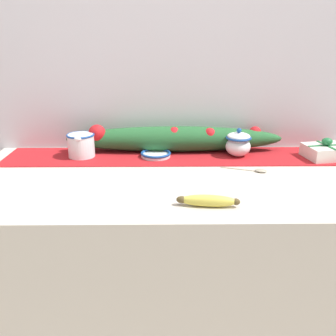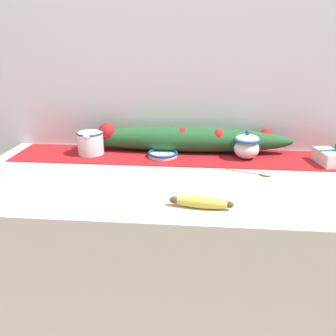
{
  "view_description": "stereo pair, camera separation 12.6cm",
  "coord_description": "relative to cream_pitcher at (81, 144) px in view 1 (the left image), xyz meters",
  "views": [
    {
      "loc": [
        -0.04,
        -1.24,
        1.37
      ],
      "look_at": [
        -0.03,
        -0.05,
        0.94
      ],
      "focal_mm": 40.0,
      "sensor_mm": 36.0,
      "label": 1
    },
    {
      "loc": [
        0.08,
        -1.24,
        1.37
      ],
      "look_at": [
        -0.03,
        -0.05,
        0.94
      ],
      "focal_mm": 40.0,
      "sensor_mm": 36.0,
      "label": 2
    }
  ],
  "objects": [
    {
      "name": "sugar_bowl",
      "position": [
        0.64,
        -0.0,
        0.0
      ],
      "size": [
        0.1,
        0.1,
        0.12
      ],
      "color": "white",
      "rests_on": "countertop"
    },
    {
      "name": "table_runner",
      "position": [
        0.38,
        -0.0,
        -0.05
      ],
      "size": [
        1.39,
        0.25,
        0.0
      ],
      "primitive_type": "cube",
      "color": "#A8191E",
      "rests_on": "countertop"
    },
    {
      "name": "small_dish",
      "position": [
        0.3,
        -0.01,
        -0.04
      ],
      "size": [
        0.12,
        0.12,
        0.02
      ],
      "color": "white",
      "rests_on": "countertop"
    },
    {
      "name": "countertop",
      "position": [
        0.38,
        -0.23,
        -0.5
      ],
      "size": [
        1.51,
        0.72,
        0.89
      ],
      "primitive_type": "cube",
      "color": "beige",
      "rests_on": "ground_plane"
    },
    {
      "name": "banana",
      "position": [
        0.47,
        -0.47,
        -0.04
      ],
      "size": [
        0.19,
        0.05,
        0.04
      ],
      "rotation": [
        0.0,
        0.0,
        -0.1
      ],
      "color": "#DBCC4C",
      "rests_on": "countertop"
    },
    {
      "name": "gift_box",
      "position": [
        0.99,
        -0.03,
        -0.02
      ],
      "size": [
        0.18,
        0.16,
        0.08
      ],
      "rotation": [
        0.0,
        0.0,
        0.17
      ],
      "color": "silver",
      "rests_on": "countertop"
    },
    {
      "name": "cream_pitcher",
      "position": [
        0.0,
        0.0,
        0.0
      ],
      "size": [
        0.11,
        0.13,
        0.1
      ],
      "color": "white",
      "rests_on": "countertop"
    },
    {
      "name": "poinsettia_garland",
      "position": [
        0.37,
        0.07,
        0.0
      ],
      "size": [
        0.92,
        0.12,
        0.12
      ],
      "color": "#235B2D",
      "rests_on": "countertop"
    },
    {
      "name": "spoon",
      "position": [
        0.68,
        -0.18,
        -0.05
      ],
      "size": [
        0.17,
        0.07,
        0.01
      ],
      "rotation": [
        0.0,
        0.0,
        -0.35
      ],
      "color": "#A89E89",
      "rests_on": "countertop"
    },
    {
      "name": "back_wall",
      "position": [
        0.38,
        0.15,
        0.26
      ],
      "size": [
        2.31,
        0.04,
        2.4
      ],
      "primitive_type": "cube",
      "color": "silver",
      "rests_on": "ground_plane"
    }
  ]
}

